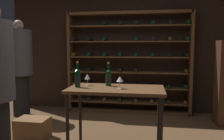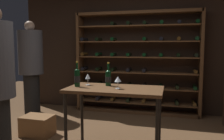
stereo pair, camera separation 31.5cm
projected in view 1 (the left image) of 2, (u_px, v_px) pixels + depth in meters
back_wall at (122, 49)px, 5.09m from camera, size 5.06×0.10×2.73m
wine_rack at (129, 63)px, 4.89m from camera, size 2.62×0.32×2.15m
tasting_table at (116, 95)px, 3.00m from camera, size 1.25×0.65×0.89m
person_guest_plum_blouse at (20, 64)px, 4.64m from camera, size 0.51×0.51×1.95m
wine_crate at (33, 128)px, 3.54m from camera, size 0.49×0.35×0.32m
wine_bottle_black_capsule at (108, 77)px, 3.13m from camera, size 0.08×0.08×0.32m
wine_bottle_green_slim at (78, 78)px, 3.03m from camera, size 0.08×0.08×0.34m
wine_glass_stemmed_right at (120, 79)px, 2.92m from camera, size 0.09×0.09×0.16m
wine_glass_stemmed_center at (87, 77)px, 3.16m from camera, size 0.07×0.07×0.16m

